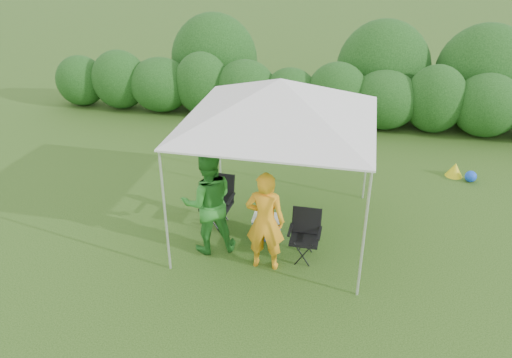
% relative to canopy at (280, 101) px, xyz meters
% --- Properties ---
extents(ground, '(70.00, 70.00, 0.00)m').
position_rel_canopy_xyz_m(ground, '(0.00, -0.50, -2.46)').
color(ground, '#35591C').
extents(hedge, '(15.47, 1.53, 1.80)m').
position_rel_canopy_xyz_m(hedge, '(0.04, 5.50, -1.64)').
color(hedge, '#1F5019').
rests_on(hedge, ground).
extents(canopy, '(3.10, 3.10, 2.83)m').
position_rel_canopy_xyz_m(canopy, '(0.00, 0.00, 0.00)').
color(canopy, silver).
rests_on(canopy, ground).
extents(chair_right, '(0.53, 0.48, 0.85)m').
position_rel_canopy_xyz_m(chair_right, '(0.59, -0.69, -1.98)').
color(chair_right, black).
rests_on(chair_right, ground).
extents(chair_left, '(0.61, 0.56, 0.96)m').
position_rel_canopy_xyz_m(chair_left, '(-1.11, -0.02, -1.92)').
color(chair_left, black).
rests_on(chair_left, ground).
extents(man, '(0.63, 0.42, 1.71)m').
position_rel_canopy_xyz_m(man, '(-0.01, -1.10, -1.61)').
color(man, orange).
rests_on(man, ground).
extents(woman, '(1.10, 1.00, 1.83)m').
position_rel_canopy_xyz_m(woman, '(-1.03, -0.82, -1.55)').
color(woman, '#2F8A2D').
rests_on(woman, ground).
extents(cooler, '(0.50, 0.37, 0.41)m').
position_rel_canopy_xyz_m(cooler, '(-0.15, -0.27, -2.26)').
color(cooler, navy).
rests_on(cooler, ground).
extents(bottle, '(0.07, 0.07, 0.27)m').
position_rel_canopy_xyz_m(bottle, '(-0.09, -0.31, -1.92)').
color(bottle, '#592D0C').
rests_on(bottle, cooler).
extents(lawn_toy, '(0.62, 0.51, 0.31)m').
position_rel_canopy_xyz_m(lawn_toy, '(3.52, 2.87, -2.32)').
color(lawn_toy, yellow).
rests_on(lawn_toy, ground).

